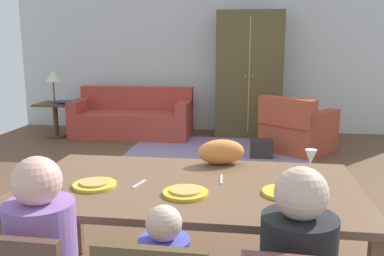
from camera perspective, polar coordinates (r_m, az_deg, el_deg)
The scene contains 21 objects.
ground_plane at distance 4.76m, azimuth 0.29°, elevation -7.98°, with size 7.43×6.28×0.02m, color brown.
back_wall at distance 7.66m, azimuth 3.50°, elevation 9.75°, with size 7.43×0.10×2.70m, color silver.
dining_table at distance 2.51m, azimuth -0.25°, elevation -8.90°, with size 1.96×1.08×0.76m.
plate_near_man at distance 2.51m, azimuth -13.05°, elevation -7.51°, with size 0.25×0.25×0.02m, color yellow.
pizza_near_man at distance 2.50m, azimuth -13.06°, elevation -7.19°, with size 0.17×0.17×0.01m, color gold.
plate_near_child at distance 2.32m, azimuth -0.89°, elevation -8.79°, with size 0.25×0.25×0.02m, color yellow.
pizza_near_child at distance 2.31m, azimuth -0.89°, elevation -8.44°, with size 0.17×0.17×0.01m, color gold.
plate_near_woman at distance 2.38m, azimuth 12.51°, elevation -8.54°, with size 0.25×0.25×0.02m, color yellow.
wine_glass at distance 2.62m, azimuth 15.79°, elevation -3.96°, with size 0.07×0.07×0.19m.
fork at distance 2.50m, azimuth -7.16°, elevation -7.51°, with size 0.02×0.15×0.01m, color silver.
knife at distance 2.56m, azimuth 4.00°, elevation -6.94°, with size 0.01×0.17×0.01m, color silver.
cat at distance 2.87m, azimuth 3.97°, elevation -3.25°, with size 0.32×0.16×0.17m, color orange.
area_rug at distance 6.27m, azimuth 3.36°, elevation -3.07°, with size 2.60×1.80×0.01m, color gray.
couch at distance 7.30m, azimuth -8.02°, elevation 1.30°, with size 2.00×0.86×0.82m.
armchair at distance 6.37m, azimuth 14.02°, elevation -0.25°, with size 1.20×1.20×0.82m.
armoire at distance 7.26m, azimuth 7.76°, elevation 7.21°, with size 1.10×0.59×2.10m.
side_table at distance 7.51m, azimuth -18.03°, elevation 1.71°, with size 0.56×0.56×0.58m.
table_lamp at distance 7.43m, azimuth -18.33°, elevation 6.51°, with size 0.26×0.26×0.54m.
book_lower at distance 7.42m, azimuth -16.88°, elevation 3.37°, with size 0.22×0.16×0.03m, color maroon.
book_upper at distance 7.34m, azimuth -16.97°, elevation 3.50°, with size 0.22×0.16×0.03m, color #2B4E84.
handbag at distance 5.93m, azimuth 9.41°, elevation -2.79°, with size 0.32×0.16×0.26m, color #2B2725.
Camera 1 is at (0.59, -3.91, 1.57)m, focal length 39.34 mm.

